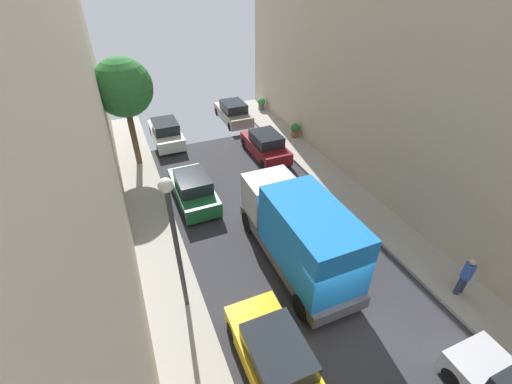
{
  "coord_description": "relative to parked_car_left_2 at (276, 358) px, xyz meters",
  "views": [
    {
      "loc": [
        -5.35,
        -4.98,
        10.43
      ],
      "look_at": [
        0.26,
        8.26,
        0.5
      ],
      "focal_mm": 23.84,
      "sensor_mm": 36.0,
      "label": 1
    }
  ],
  "objects": [
    {
      "name": "ground",
      "position": [
        2.7,
        0.2,
        -0.72
      ],
      "size": [
        32.0,
        32.0,
        0.0
      ],
      "primitive_type": "plane",
      "color": "#2D2D33"
    },
    {
      "name": "sidewalk_right",
      "position": [
        7.7,
        0.2,
        -0.64
      ],
      "size": [
        2.0,
        44.0,
        0.15
      ],
      "primitive_type": "cube",
      "color": "#A8A399",
      "rests_on": "ground"
    },
    {
      "name": "parked_car_left_2",
      "position": [
        0.0,
        0.0,
        0.0
      ],
      "size": [
        1.78,
        4.2,
        1.57
      ],
      "color": "gold",
      "rests_on": "ground"
    },
    {
      "name": "parked_car_left_3",
      "position": [
        0.0,
        9.66,
        0.0
      ],
      "size": [
        1.78,
        4.2,
        1.57
      ],
      "color": "#1E6638",
      "rests_on": "ground"
    },
    {
      "name": "parked_car_left_4",
      "position": [
        0.0,
        17.02,
        0.0
      ],
      "size": [
        1.78,
        4.2,
        1.57
      ],
      "color": "white",
      "rests_on": "ground"
    },
    {
      "name": "parked_car_right_2",
      "position": [
        5.4,
        12.69,
        0.0
      ],
      "size": [
        1.78,
        4.2,
        1.57
      ],
      "color": "maroon",
      "rests_on": "ground"
    },
    {
      "name": "parked_car_right_3",
      "position": [
        5.4,
        18.64,
        0.0
      ],
      "size": [
        1.78,
        4.2,
        1.57
      ],
      "color": "gray",
      "rests_on": "ground"
    },
    {
      "name": "delivery_truck",
      "position": [
        2.7,
        3.63,
        1.07
      ],
      "size": [
        2.26,
        6.6,
        3.38
      ],
      "color": "#4C4C51",
      "rests_on": "ground"
    },
    {
      "name": "pedestrian",
      "position": [
        7.52,
        -0.07,
        0.35
      ],
      "size": [
        0.4,
        0.36,
        1.72
      ],
      "color": "#2D334C",
      "rests_on": "sidewalk_right"
    },
    {
      "name": "street_tree_0",
      "position": [
        -2.14,
        14.63,
        3.99
      ],
      "size": [
        3.16,
        3.16,
        6.17
      ],
      "color": "brown",
      "rests_on": "sidewalk_left"
    },
    {
      "name": "potted_plant_0",
      "position": [
        8.32,
        14.16,
        -0.06
      ],
      "size": [
        0.62,
        0.62,
        0.94
      ],
      "color": "brown",
      "rests_on": "sidewalk_right"
    },
    {
      "name": "potted_plant_2",
      "position": [
        8.25,
        19.8,
        -0.06
      ],
      "size": [
        0.61,
        0.61,
        0.94
      ],
      "color": "slate",
      "rests_on": "sidewalk_right"
    },
    {
      "name": "lamp_post",
      "position": [
        -1.9,
        3.4,
        2.95
      ],
      "size": [
        0.44,
        0.44,
        5.33
      ],
      "color": "#333338",
      "rests_on": "sidewalk_left"
    }
  ]
}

